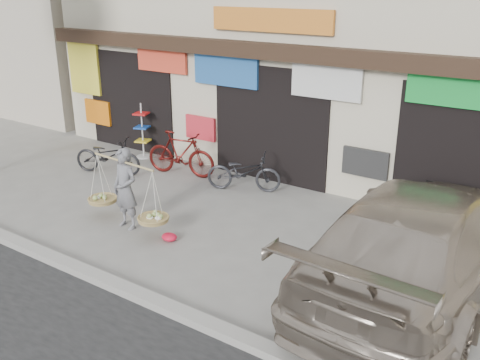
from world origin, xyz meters
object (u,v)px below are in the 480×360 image
Objects in this scene: street_vendor at (126,192)px; bike_2 at (244,172)px; suv at (423,239)px; bike_0 at (108,156)px; bike_1 at (181,154)px; display_rack at (143,136)px.

bike_2 is at bearing 79.34° from street_vendor.
street_vendor is 3.00m from bike_2.
street_vendor is at bearing 141.37° from bike_2.
bike_2 is at bearing -20.70° from suv.
suv reaches higher than bike_0.
display_rack is (-1.75, 0.50, 0.05)m from bike_1.
bike_2 is (0.77, 2.88, -0.29)m from street_vendor.
bike_1 is at bearing -16.05° from display_rack.
bike_2 is 3.63m from display_rack.
suv is at bearing 14.69° from street_vendor.
street_vendor reaches higher than display_rack.
bike_1 is 1.82m from display_rack.
suv is at bearing -115.88° from bike_0.
bike_1 is at bearing -78.34° from bike_0.
street_vendor is at bearing -170.18° from bike_1.
street_vendor reaches higher than bike_2.
bike_2 is at bearing -93.52° from bike_0.
street_vendor is 1.12× the size of bike_1.
display_rack is (-2.82, 3.37, -0.13)m from street_vendor.
bike_0 reaches higher than bike_2.
bike_2 is at bearing -100.22° from bike_1.
suv is 3.97× the size of display_rack.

